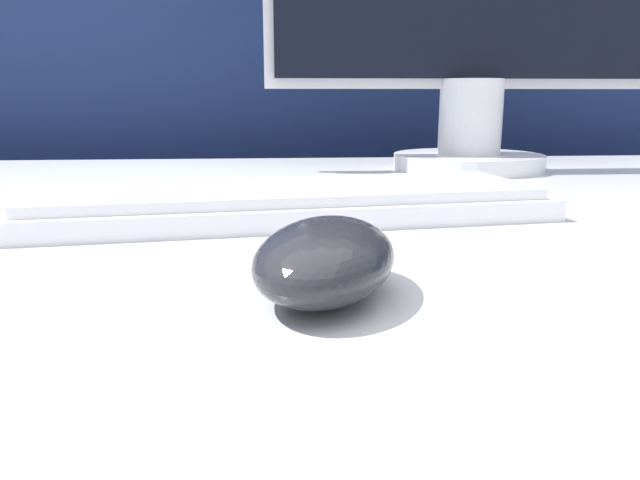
% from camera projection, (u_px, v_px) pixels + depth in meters
% --- Properties ---
extents(partition_panel, '(5.00, 0.03, 1.22)m').
position_uv_depth(partition_panel, '(308.00, 215.00, 1.09)').
color(partition_panel, navy).
rests_on(partition_panel, ground_plane).
extents(computer_mouse_near, '(0.09, 0.12, 0.04)m').
position_uv_depth(computer_mouse_near, '(325.00, 259.00, 0.29)').
color(computer_mouse_near, '#232328').
rests_on(computer_mouse_near, desk).
extents(keyboard, '(0.41, 0.18, 0.02)m').
position_uv_depth(keyboard, '(288.00, 202.00, 0.48)').
color(keyboard, white).
rests_on(keyboard, desk).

